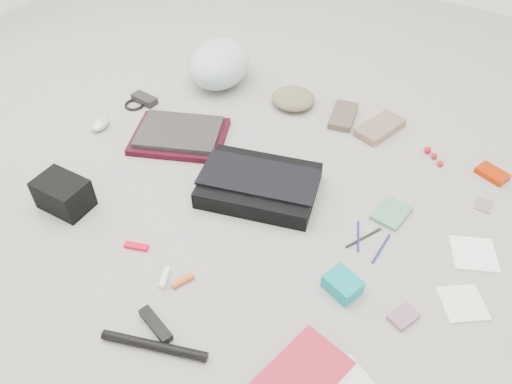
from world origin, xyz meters
The scene contains 32 objects.
ground_plane centered at (0.00, 0.00, 0.00)m, with size 4.00×4.00×0.00m, color gray.
messenger_bag centered at (-0.02, 0.05, 0.03)m, with size 0.40×0.28×0.07m, color black.
bag_flap centered at (-0.02, 0.05, 0.07)m, with size 0.41×0.19×0.01m, color black.
laptop_sleeve centered at (-0.45, 0.14, 0.01)m, with size 0.36×0.27×0.03m, color #380915.
laptop centered at (-0.45, 0.14, 0.04)m, with size 0.32×0.23×0.02m, color black.
bike_helmet centered at (-0.56, 0.56, 0.10)m, with size 0.26×0.33×0.20m, color silver.
beanie centered at (-0.19, 0.59, 0.03)m, with size 0.19×0.18×0.07m, color #75694C.
mitten_left centered at (0.04, 0.61, 0.01)m, with size 0.09×0.19×0.03m, color brown.
mitten_right centered at (0.20, 0.62, 0.02)m, with size 0.11×0.21×0.03m, color #7C6150.
power_brick centered at (-0.74, 0.25, 0.02)m, with size 0.11×0.05×0.03m, color black.
cable_coil centered at (-0.76, 0.21, 0.01)m, with size 0.09×0.09×0.01m, color black.
mouse centered at (-0.77, 0.02, 0.02)m, with size 0.06×0.10×0.04m, color #B7B7B9.
camera_bag centered at (-0.54, -0.37, 0.06)m, with size 0.17×0.12×0.11m, color black.
multitool centered at (-0.21, -0.38, 0.01)m, with size 0.08×0.02×0.01m, color red.
toiletry_tube_white centered at (-0.05, -0.42, 0.01)m, with size 0.02×0.02×0.07m, color white.
toiletry_tube_orange centered at (0.00, -0.40, 0.01)m, with size 0.02×0.02×0.07m, color #D4551E.
u_lock centered at (0.03, -0.56, 0.01)m, with size 0.13×0.03×0.03m, color black.
bike_pump centered at (0.07, -0.61, 0.01)m, with size 0.03×0.03×0.30m, color black.
book_red centered at (0.44, -0.47, 0.01)m, with size 0.16×0.24×0.02m, color red.
notepad centered at (0.42, 0.20, 0.01)m, with size 0.10×0.13×0.02m, color #48845B.
pen_blue centered at (0.36, 0.05, 0.00)m, with size 0.01×0.01×0.13m, color navy.
pen_black centered at (0.38, 0.05, 0.00)m, with size 0.01×0.01×0.15m, color black.
pen_navy centered at (0.45, 0.04, 0.00)m, with size 0.01×0.01×0.14m, color navy.
accordion_wallet centered at (0.41, -0.17, 0.02)m, with size 0.10×0.08×0.05m, color #058E96.
card_deck centered at (0.60, -0.16, 0.01)m, with size 0.06×0.08×0.02m, color gray.
napkin_top centered at (0.70, 0.18, 0.00)m, with size 0.13×0.13×0.01m, color white.
napkin_bottom centered at (0.73, -0.02, 0.00)m, with size 0.12×0.12×0.01m, color white.
lollipop_a centered at (0.41, 0.59, 0.01)m, with size 0.03×0.03×0.03m, color red.
lollipop_b centered at (0.44, 0.57, 0.01)m, with size 0.02×0.02×0.02m, color #A21615.
lollipop_c centered at (0.48, 0.54, 0.01)m, with size 0.02×0.02×0.02m, color #AA2311.
altoids_tin centered at (0.65, 0.58, 0.01)m, with size 0.11×0.07×0.02m, color #A52000.
stamp_sheet centered at (0.67, 0.41, 0.00)m, with size 0.05×0.06×0.00m, color gray.
Camera 1 is at (0.66, -1.03, 1.23)m, focal length 35.00 mm.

